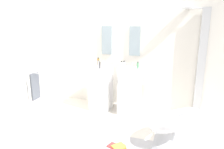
{
  "coord_description": "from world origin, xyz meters",
  "views": [
    {
      "loc": [
        1.2,
        -2.68,
        1.83
      ],
      "look_at": [
        0.15,
        0.55,
        0.95
      ],
      "focal_mm": 33.93,
      "sensor_mm": 36.0,
      "label": 1
    }
  ],
  "objects_px": {
    "soap_bottle_white": "(122,65)",
    "soap_bottle_black": "(99,65)",
    "pedestal_sink_right": "(130,89)",
    "soap_bottle_green": "(138,65)",
    "soap_bottle_grey": "(98,65)",
    "magazine_red": "(116,147)",
    "pedestal_sink_left": "(101,86)",
    "coffee_mug": "(129,149)",
    "lounge_chair": "(174,123)",
    "soap_bottle_clear": "(124,64)",
    "soap_bottle_amber": "(98,62)",
    "shower_column": "(201,61)",
    "towel_rack": "(34,87)",
    "magazine_ochre": "(121,149)"
  },
  "relations": [
    {
      "from": "soap_bottle_black",
      "to": "soap_bottle_amber",
      "type": "xyz_separation_m",
      "value": [
        -0.11,
        0.24,
        0.01
      ]
    },
    {
      "from": "pedestal_sink_left",
      "to": "magazine_red",
      "type": "relative_size",
      "value": 4.12
    },
    {
      "from": "pedestal_sink_left",
      "to": "magazine_red",
      "type": "xyz_separation_m",
      "value": [
        0.71,
        -1.27,
        -0.48
      ]
    },
    {
      "from": "soap_bottle_green",
      "to": "soap_bottle_grey",
      "type": "bearing_deg",
      "value": -161.58
    },
    {
      "from": "pedestal_sink_right",
      "to": "soap_bottle_black",
      "type": "height_order",
      "value": "soap_bottle_black"
    },
    {
      "from": "pedestal_sink_left",
      "to": "lounge_chair",
      "type": "bearing_deg",
      "value": -30.94
    },
    {
      "from": "magazine_ochre",
      "to": "coffee_mug",
      "type": "height_order",
      "value": "coffee_mug"
    },
    {
      "from": "towel_rack",
      "to": "soap_bottle_black",
      "type": "height_order",
      "value": "soap_bottle_black"
    },
    {
      "from": "shower_column",
      "to": "soap_bottle_amber",
      "type": "xyz_separation_m",
      "value": [
        -1.96,
        -0.22,
        -0.09
      ]
    },
    {
      "from": "towel_rack",
      "to": "magazine_red",
      "type": "relative_size",
      "value": 3.86
    },
    {
      "from": "towel_rack",
      "to": "magazine_red",
      "type": "height_order",
      "value": "towel_rack"
    },
    {
      "from": "pedestal_sink_left",
      "to": "coffee_mug",
      "type": "height_order",
      "value": "pedestal_sink_left"
    },
    {
      "from": "magazine_red",
      "to": "soap_bottle_black",
      "type": "xyz_separation_m",
      "value": [
        -0.69,
        1.12,
        0.96
      ]
    },
    {
      "from": "soap_bottle_white",
      "to": "soap_bottle_amber",
      "type": "relative_size",
      "value": 0.83
    },
    {
      "from": "soap_bottle_green",
      "to": "shower_column",
      "type": "bearing_deg",
      "value": 12.67
    },
    {
      "from": "pedestal_sink_left",
      "to": "magazine_red",
      "type": "bearing_deg",
      "value": -60.87
    },
    {
      "from": "shower_column",
      "to": "soap_bottle_amber",
      "type": "relative_size",
      "value": 12.52
    },
    {
      "from": "soap_bottle_amber",
      "to": "coffee_mug",
      "type": "bearing_deg",
      "value": -54.36
    },
    {
      "from": "coffee_mug",
      "to": "soap_bottle_clear",
      "type": "bearing_deg",
      "value": 108.15
    },
    {
      "from": "pedestal_sink_right",
      "to": "magazine_red",
      "type": "bearing_deg",
      "value": -85.24
    },
    {
      "from": "shower_column",
      "to": "soap_bottle_white",
      "type": "distance_m",
      "value": 1.48
    },
    {
      "from": "pedestal_sink_right",
      "to": "magazine_red",
      "type": "height_order",
      "value": "pedestal_sink_right"
    },
    {
      "from": "soap_bottle_amber",
      "to": "soap_bottle_clear",
      "type": "xyz_separation_m",
      "value": [
        0.55,
        -0.02,
        -0.02
      ]
    },
    {
      "from": "soap_bottle_white",
      "to": "soap_bottle_black",
      "type": "xyz_separation_m",
      "value": [
        -0.4,
        -0.17,
        0.0
      ]
    },
    {
      "from": "shower_column",
      "to": "coffee_mug",
      "type": "bearing_deg",
      "value": -120.51
    },
    {
      "from": "magazine_ochre",
      "to": "coffee_mug",
      "type": "relative_size",
      "value": 3.08
    },
    {
      "from": "pedestal_sink_right",
      "to": "soap_bottle_green",
      "type": "relative_size",
      "value": 7.51
    },
    {
      "from": "pedestal_sink_right",
      "to": "soap_bottle_grey",
      "type": "xyz_separation_m",
      "value": [
        -0.58,
        -0.19,
        0.49
      ]
    },
    {
      "from": "pedestal_sink_right",
      "to": "soap_bottle_green",
      "type": "bearing_deg",
      "value": 21.6
    },
    {
      "from": "soap_bottle_green",
      "to": "lounge_chair",
      "type": "bearing_deg",
      "value": -51.57
    },
    {
      "from": "magazine_red",
      "to": "soap_bottle_white",
      "type": "xyz_separation_m",
      "value": [
        -0.28,
        1.29,
        0.96
      ]
    },
    {
      "from": "magazine_red",
      "to": "coffee_mug",
      "type": "xyz_separation_m",
      "value": [
        0.21,
        -0.04,
        0.03
      ]
    },
    {
      "from": "lounge_chair",
      "to": "towel_rack",
      "type": "distance_m",
      "value": 2.52
    },
    {
      "from": "coffee_mug",
      "to": "soap_bottle_green",
      "type": "relative_size",
      "value": 0.62
    },
    {
      "from": "magazine_ochre",
      "to": "soap_bottle_grey",
      "type": "relative_size",
      "value": 1.46
    },
    {
      "from": "shower_column",
      "to": "coffee_mug",
      "type": "relative_size",
      "value": 24.57
    },
    {
      "from": "coffee_mug",
      "to": "soap_bottle_clear",
      "type": "relative_size",
      "value": 0.63
    },
    {
      "from": "towel_rack",
      "to": "soap_bottle_white",
      "type": "distance_m",
      "value": 1.7
    },
    {
      "from": "soap_bottle_black",
      "to": "shower_column",
      "type": "bearing_deg",
      "value": 14.03
    },
    {
      "from": "lounge_chair",
      "to": "magazine_ochre",
      "type": "distance_m",
      "value": 0.87
    },
    {
      "from": "lounge_chair",
      "to": "soap_bottle_white",
      "type": "bearing_deg",
      "value": 139.51
    },
    {
      "from": "soap_bottle_amber",
      "to": "pedestal_sink_right",
      "type": "bearing_deg",
      "value": -7.28
    },
    {
      "from": "lounge_chair",
      "to": "soap_bottle_amber",
      "type": "height_order",
      "value": "soap_bottle_amber"
    },
    {
      "from": "pedestal_sink_right",
      "to": "magazine_ochre",
      "type": "relative_size",
      "value": 3.94
    },
    {
      "from": "magazine_ochre",
      "to": "soap_bottle_amber",
      "type": "distance_m",
      "value": 1.9
    },
    {
      "from": "pedestal_sink_left",
      "to": "soap_bottle_grey",
      "type": "xyz_separation_m",
      "value": [
        0.02,
        -0.19,
        0.49
      ]
    },
    {
      "from": "pedestal_sink_right",
      "to": "soap_bottle_clear",
      "type": "relative_size",
      "value": 7.67
    },
    {
      "from": "pedestal_sink_left",
      "to": "magazine_red",
      "type": "distance_m",
      "value": 1.53
    },
    {
      "from": "soap_bottle_grey",
      "to": "soap_bottle_white",
      "type": "bearing_deg",
      "value": 26.16
    },
    {
      "from": "towel_rack",
      "to": "soap_bottle_amber",
      "type": "distance_m",
      "value": 1.34
    }
  ]
}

